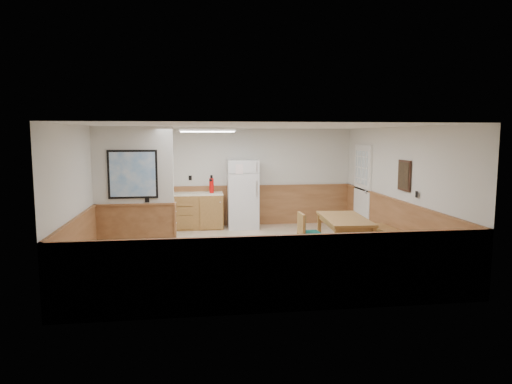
{
  "coord_description": "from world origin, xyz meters",
  "views": [
    {
      "loc": [
        -1.11,
        -8.69,
        2.34
      ],
      "look_at": [
        0.14,
        0.4,
        1.19
      ],
      "focal_mm": 32.0,
      "sensor_mm": 36.0,
      "label": 1
    }
  ],
  "objects": [
    {
      "name": "back_wall",
      "position": [
        0.0,
        3.0,
        1.25
      ],
      "size": [
        6.0,
        0.02,
        2.5
      ],
      "primitive_type": "cube",
      "color": "silver",
      "rests_on": "ground"
    },
    {
      "name": "wainscot_right",
      "position": [
        2.98,
        0.0,
        0.5
      ],
      "size": [
        0.04,
        6.0,
        1.0
      ],
      "primitive_type": "cube",
      "color": "#A66E42",
      "rests_on": "ground"
    },
    {
      "name": "soap_bottle",
      "position": [
        -2.33,
        2.65,
        1.02
      ],
      "size": [
        0.09,
        0.09,
        0.24
      ],
      "primitive_type": "cylinder",
      "rotation": [
        0.0,
        0.0,
        -0.31
      ],
      "color": "#1A912F",
      "rests_on": "kitchen_counter"
    },
    {
      "name": "right_wall",
      "position": [
        3.0,
        0.0,
        1.25
      ],
      "size": [
        0.02,
        6.0,
        2.5
      ],
      "primitive_type": "cube",
      "color": "silver",
      "rests_on": "ground"
    },
    {
      "name": "fluorescent_fixture",
      "position": [
        -0.8,
        1.3,
        2.45
      ],
      "size": [
        1.2,
        0.3,
        0.09
      ],
      "color": "white",
      "rests_on": "ceiling"
    },
    {
      "name": "wainscot_back",
      "position": [
        0.0,
        2.98,
        0.5
      ],
      "size": [
        6.0,
        0.04,
        1.0
      ],
      "primitive_type": "cube",
      "color": "#A66E42",
      "rests_on": "ground"
    },
    {
      "name": "exterior_door",
      "position": [
        2.96,
        1.9,
        1.05
      ],
      "size": [
        0.07,
        1.02,
        2.15
      ],
      "color": "white",
      "rests_on": "ground"
    },
    {
      "name": "ground",
      "position": [
        0.0,
        0.0,
        0.0
      ],
      "size": [
        6.0,
        6.0,
        0.0
      ],
      "primitive_type": "plane",
      "color": "tan",
      "rests_on": "ground"
    },
    {
      "name": "wall_painting",
      "position": [
        2.97,
        -0.3,
        1.55
      ],
      "size": [
        0.04,
        0.5,
        0.6
      ],
      "color": "#351F15",
      "rests_on": "right_wall"
    },
    {
      "name": "kitchen_counter",
      "position": [
        -1.21,
        2.68,
        0.46
      ],
      "size": [
        2.2,
        0.61,
        1.0
      ],
      "color": "olive",
      "rests_on": "ground"
    },
    {
      "name": "ceiling",
      "position": [
        0.0,
        0.0,
        2.5
      ],
      "size": [
        6.0,
        6.0,
        0.02
      ],
      "primitive_type": "cube",
      "color": "white",
      "rests_on": "back_wall"
    },
    {
      "name": "dining_chair",
      "position": [
        1.01,
        -0.3,
        0.5
      ],
      "size": [
        0.58,
        0.42,
        0.85
      ],
      "rotation": [
        0.0,
        0.0,
        0.04
      ],
      "color": "#966237",
      "rests_on": "ground"
    },
    {
      "name": "fire_extinguisher",
      "position": [
        -0.67,
        2.65,
        1.1
      ],
      "size": [
        0.15,
        0.15,
        0.45
      ],
      "rotation": [
        0.0,
        0.0,
        0.39
      ],
      "color": "red",
      "rests_on": "kitchen_counter"
    },
    {
      "name": "refrigerator",
      "position": [
        0.11,
        2.63,
        0.86
      ],
      "size": [
        0.78,
        0.73,
        1.72
      ],
      "rotation": [
        0.0,
        0.0,
        -0.03
      ],
      "color": "silver",
      "rests_on": "ground"
    },
    {
      "name": "dining_bench",
      "position": [
        2.79,
        -0.32,
        0.35
      ],
      "size": [
        0.49,
        1.71,
        0.45
      ],
      "rotation": [
        0.0,
        0.0,
        0.07
      ],
      "color": "#966237",
      "rests_on": "ground"
    },
    {
      "name": "partition_wall",
      "position": [
        -2.25,
        0.19,
        1.23
      ],
      "size": [
        1.5,
        0.2,
        2.5
      ],
      "color": "silver",
      "rests_on": "ground"
    },
    {
      "name": "dining_table",
      "position": [
        1.77,
        -0.33,
        0.65
      ],
      "size": [
        0.9,
        1.64,
        0.75
      ],
      "rotation": [
        0.0,
        0.0,
        -0.07
      ],
      "color": "#966237",
      "rests_on": "ground"
    },
    {
      "name": "wainscot_left",
      "position": [
        -2.98,
        0.0,
        0.5
      ],
      "size": [
        0.04,
        6.0,
        1.0
      ],
      "primitive_type": "cube",
      "color": "#A66E42",
      "rests_on": "ground"
    },
    {
      "name": "left_wall",
      "position": [
        -3.0,
        0.0,
        1.25
      ],
      "size": [
        0.02,
        6.0,
        2.5
      ],
      "primitive_type": "cube",
      "color": "silver",
      "rests_on": "ground"
    },
    {
      "name": "kitchen_window",
      "position": [
        -2.1,
        2.98,
        1.55
      ],
      "size": [
        0.8,
        0.04,
        1.0
      ],
      "color": "white",
      "rests_on": "back_wall"
    }
  ]
}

